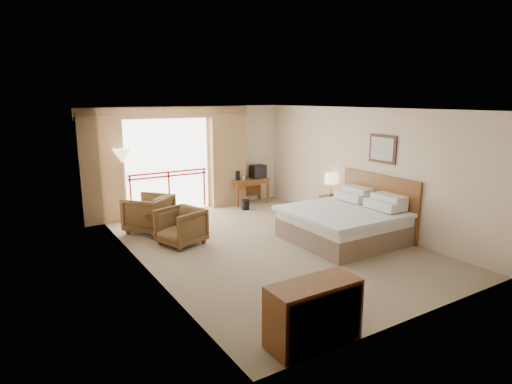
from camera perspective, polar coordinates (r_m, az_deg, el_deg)
floor at (r=8.73m, az=1.71°, el=-7.00°), size 7.00×7.00×0.00m
ceiling at (r=8.23m, az=1.84°, el=11.01°), size 7.00×7.00×0.00m
wall_back at (r=11.42m, az=-7.97°, el=4.50°), size 5.00×0.00×5.00m
wall_front at (r=5.86m, az=21.01°, el=-3.78°), size 5.00×0.00×5.00m
wall_left at (r=7.33m, az=-14.77°, el=-0.22°), size 0.00×7.00×7.00m
wall_right at (r=9.96m, az=13.89°, el=3.10°), size 0.00×7.00×7.00m
balcony_door at (r=11.13m, az=-11.68°, el=3.38°), size 2.40×0.00×2.40m
balcony_railing at (r=11.18m, az=-11.56°, el=1.40°), size 2.09×0.03×1.02m
curtain_left at (r=10.56m, az=-19.88°, el=2.68°), size 1.00×0.26×2.50m
curtain_right at (r=11.67m, az=-3.83°, el=4.26°), size 1.00×0.26×2.50m
valance at (r=10.91m, az=-11.81°, el=10.32°), size 4.40×0.22×0.28m
hvac_vent at (r=11.89m, az=-2.24°, el=9.76°), size 0.50×0.04×0.50m
bed at (r=9.06m, az=11.79°, el=-4.03°), size 2.13×2.06×0.97m
headboard at (r=9.66m, az=16.03°, el=-1.54°), size 0.06×2.10×1.30m
framed_art at (r=9.46m, az=16.51°, el=5.54°), size 0.04×0.72×0.60m
nightstand at (r=10.62m, az=10.00°, el=-2.03°), size 0.42×0.50×0.57m
table_lamp at (r=10.51m, az=9.96°, el=1.73°), size 0.30×0.30×0.53m
phone at (r=10.40m, az=10.41°, el=-0.52°), size 0.21×0.19×0.08m
desk at (r=11.98m, az=-1.08°, el=1.08°), size 1.07×0.52×0.70m
tv at (r=12.03m, az=0.27°, el=2.75°), size 0.41×0.32×0.37m
coffee_maker at (r=11.72m, az=-2.44°, el=2.21°), size 0.14×0.14×0.26m
cup at (r=11.76m, az=-1.68°, el=1.86°), size 0.09×0.09×0.10m
wastebasket at (r=11.34m, az=-1.41°, el=-1.70°), size 0.26×0.26×0.26m
armchair_far at (r=9.85m, az=-13.99°, el=-5.10°), size 1.25×1.25×0.82m
armchair_near at (r=8.87m, az=-9.91°, el=-6.87°), size 1.03×1.01×0.74m
side_table at (r=9.29m, az=-13.12°, el=-3.91°), size 0.46×0.46×0.50m
book at (r=9.25m, az=-13.17°, el=-2.95°), size 0.19×0.23×0.02m
floor_lamp at (r=10.44m, az=-17.36°, el=4.21°), size 0.45×0.45×1.76m
dresser at (r=5.36m, az=7.71°, el=-15.71°), size 1.16×0.49×0.77m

